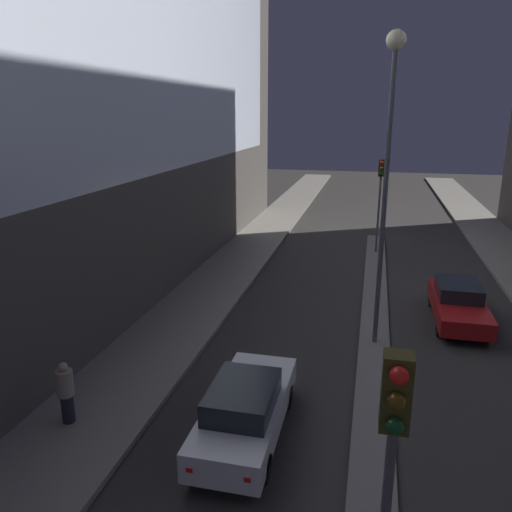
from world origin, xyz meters
The scene contains 7 objects.
median_strip centered at (0.00, 15.11, 0.07)m, with size 1.02×28.23×0.13m.
traffic_light_near centered at (0.00, 2.56, 3.84)m, with size 0.32×0.42×5.09m.
traffic_light_mid centered at (0.00, 25.37, 3.84)m, with size 0.32×0.42×5.09m.
street_lamp centered at (0.00, 13.69, 7.04)m, with size 0.59×0.59×9.83m.
car_left_lane centered at (-3.03, 7.79, 0.79)m, with size 1.73×4.63×1.58m.
car_right_lane centered at (3.03, 16.46, 0.75)m, with size 1.78×4.65×1.47m.
pedestrian_on_left_sidewalk centered at (-7.47, 7.18, 1.01)m, with size 0.41×0.41×1.64m.
Camera 1 is at (-0.39, -2.37, 7.67)m, focal length 35.00 mm.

